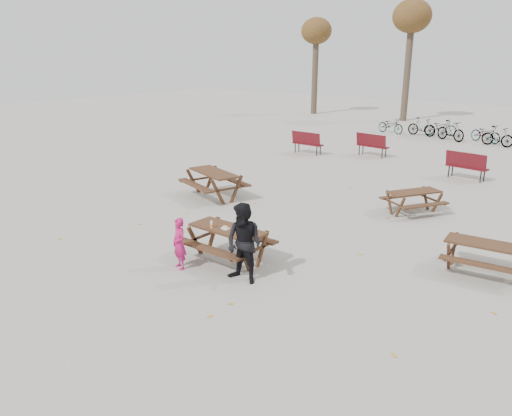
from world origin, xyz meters
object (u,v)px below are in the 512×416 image
Objects in this scene: picnic_table_far at (413,202)px; main_picnic_table at (228,236)px; adult at (244,244)px; picnic_table_north at (214,185)px; food_tray at (225,229)px; soda_bottle at (212,225)px; child at (179,243)px; picnic_table_east at (484,258)px.

main_picnic_table is at bearing -167.22° from picnic_table_far.
picnic_table_north is at bearing 134.51° from adult.
food_tray reaches higher than picnic_table_far.
adult is (1.29, -0.38, -0.01)m from soda_bottle.
main_picnic_table is 5.18m from picnic_table_north.
child is 0.69× the size of adult.
main_picnic_table is 1.57× the size of child.
main_picnic_table is 0.23m from food_tray.
food_tray is (0.02, -0.09, 0.21)m from main_picnic_table.
picnic_table_far is at bearing 40.60° from picnic_table_north.
picnic_table_east is 4.19m from picnic_table_far.
child is 0.71× the size of picnic_table_east.
picnic_table_north reaches higher than main_picnic_table.
soda_bottle reaches higher than main_picnic_table.
food_tray is 5.57m from picnic_table_east.
picnic_table_east is (5.21, 3.91, -0.23)m from child.
adult is at bearing -143.04° from picnic_table_east.
soda_bottle is 0.10× the size of adult.
soda_bottle is at bearing -158.51° from food_tray.
picnic_table_north is at bearing 142.61° from child.
food_tray reaches higher than picnic_table_east.
adult reaches higher than food_tray.
picnic_table_east is at bearing 12.90° from picnic_table_north.
adult reaches higher than child.
food_tray is 1.06× the size of soda_bottle.
picnic_table_north is 6.18m from picnic_table_far.
soda_bottle is 0.15× the size of child.
picnic_table_east is at bearing 53.24° from child.
adult is at bearing 30.57° from child.
picnic_table_far is at bearing 77.68° from adult.
picnic_table_far is at bearing 87.65° from child.
picnic_table_far is (2.13, 6.21, -0.51)m from soda_bottle.
soda_bottle reaches higher than food_tray.
picnic_table_north is at bearing 133.49° from soda_bottle.
adult reaches higher than picnic_table_far.
food_tray is 0.11× the size of adult.
adult is 6.34m from picnic_table_north.
main_picnic_table is 1.12× the size of picnic_table_east.
picnic_table_far is at bearing 71.09° from soda_bottle.
adult is at bearing -27.35° from food_tray.
soda_bottle is at bearing -143.51° from main_picnic_table.
picnic_table_east is at bearing -107.36° from picnic_table_far.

